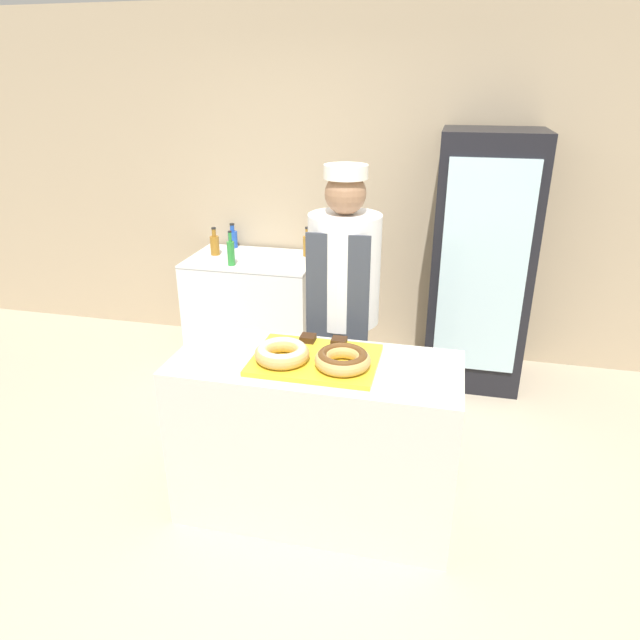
# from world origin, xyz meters

# --- Properties ---
(ground_plane) EXTENTS (14.00, 14.00, 0.00)m
(ground_plane) POSITION_xyz_m (0.00, 0.00, 0.00)
(ground_plane) COLOR #B7A88E
(wall_back) EXTENTS (8.00, 0.06, 2.70)m
(wall_back) POSITION_xyz_m (0.00, 2.13, 1.35)
(wall_back) COLOR tan
(wall_back) RESTS_ON ground_plane
(display_counter) EXTENTS (1.41, 0.59, 0.89)m
(display_counter) POSITION_xyz_m (0.00, 0.00, 0.44)
(display_counter) COLOR beige
(display_counter) RESTS_ON ground_plane
(serving_tray) EXTENTS (0.60, 0.45, 0.02)m
(serving_tray) POSITION_xyz_m (0.00, 0.00, 0.90)
(serving_tray) COLOR yellow
(serving_tray) RESTS_ON display_counter
(donut_light_glaze) EXTENTS (0.26, 0.26, 0.08)m
(donut_light_glaze) POSITION_xyz_m (-0.15, -0.07, 0.95)
(donut_light_glaze) COLOR tan
(donut_light_glaze) RESTS_ON serving_tray
(donut_chocolate_glaze) EXTENTS (0.26, 0.26, 0.08)m
(donut_chocolate_glaze) POSITION_xyz_m (0.15, -0.07, 0.95)
(donut_chocolate_glaze) COLOR tan
(donut_chocolate_glaze) RESTS_ON serving_tray
(brownie_back_left) EXTENTS (0.07, 0.07, 0.03)m
(brownie_back_left) POSITION_xyz_m (-0.08, 0.18, 0.93)
(brownie_back_left) COLOR #382111
(brownie_back_left) RESTS_ON serving_tray
(brownie_back_right) EXTENTS (0.07, 0.07, 0.03)m
(brownie_back_right) POSITION_xyz_m (0.08, 0.18, 0.93)
(brownie_back_right) COLOR #382111
(brownie_back_right) RESTS_ON serving_tray
(baker_person) EXTENTS (0.41, 0.41, 1.73)m
(baker_person) POSITION_xyz_m (0.01, 0.65, 0.91)
(baker_person) COLOR #4C4C51
(baker_person) RESTS_ON ground_plane
(beverage_fridge) EXTENTS (0.69, 0.64, 1.85)m
(beverage_fridge) POSITION_xyz_m (0.82, 1.73, 0.92)
(beverage_fridge) COLOR black
(beverage_fridge) RESTS_ON ground_plane
(chest_freezer) EXTENTS (1.01, 0.66, 0.84)m
(chest_freezer) POSITION_xyz_m (-0.94, 1.74, 0.42)
(chest_freezer) COLOR white
(chest_freezer) RESTS_ON ground_plane
(bottle_amber) EXTENTS (0.07, 0.07, 0.22)m
(bottle_amber) POSITION_xyz_m (-1.26, 1.76, 0.92)
(bottle_amber) COLOR #99661E
(bottle_amber) RESTS_ON chest_freezer
(bottle_green) EXTENTS (0.06, 0.06, 0.27)m
(bottle_green) POSITION_xyz_m (-1.03, 1.53, 0.94)
(bottle_green) COLOR #2D8C38
(bottle_green) RESTS_ON chest_freezer
(bottle_blue) EXTENTS (0.08, 0.08, 0.21)m
(bottle_blue) POSITION_xyz_m (-1.20, 2.00, 0.91)
(bottle_blue) COLOR #1E4CB2
(bottle_blue) RESTS_ON chest_freezer
(bottle_amber_b) EXTENTS (0.07, 0.07, 0.24)m
(bottle_amber_b) POSITION_xyz_m (-0.53, 1.90, 0.93)
(bottle_amber_b) COLOR #99661E
(bottle_amber_b) RESTS_ON chest_freezer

